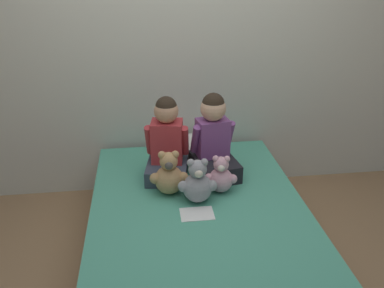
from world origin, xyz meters
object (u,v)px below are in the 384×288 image
child_on_right (214,141)px  teddy_bear_between_children (197,184)px  sign_card (197,214)px  bed (198,231)px  teddy_bear_held_by_left_child (169,176)px  teddy_bear_held_by_right_child (221,176)px  pillow_at_headboard (186,148)px  child_on_left (167,143)px

child_on_right → teddy_bear_between_children: child_on_right is taller
sign_card → bed: bearing=77.2°
teddy_bear_between_children → sign_card: size_ratio=1.46×
bed → teddy_bear_between_children: size_ratio=6.10×
bed → teddy_bear_held_by_left_child: 0.42m
teddy_bear_held_by_right_child → pillow_at_headboard: (-0.17, 0.59, -0.06)m
bed → child_on_left: 0.65m
pillow_at_headboard → sign_card: (-0.02, -0.85, -0.05)m
child_on_left → teddy_bear_between_children: (0.17, -0.37, -0.13)m
teddy_bear_between_children → pillow_at_headboard: size_ratio=0.67×
sign_card → pillow_at_headboard: bearing=88.4°
bed → sign_card: 0.24m
teddy_bear_held_by_right_child → pillow_at_headboard: 0.62m
pillow_at_headboard → sign_card: size_ratio=2.18×
child_on_left → teddy_bear_held_by_left_child: size_ratio=1.92×
child_on_right → teddy_bear_held_by_left_child: (-0.34, -0.24, -0.13)m
bed → pillow_at_headboard: bearing=90.0°
child_on_right → teddy_bear_held_by_right_child: (0.01, -0.27, -0.15)m
child_on_left → child_on_right: size_ratio=0.99×
child_on_left → pillow_at_headboard: bearing=72.2°
teddy_bear_held_by_left_child → teddy_bear_between_children: bearing=-32.7°
child_on_right → pillow_at_headboard: 0.42m
bed → sign_card: (-0.02, -0.11, 0.21)m
teddy_bear_held_by_left_child → teddy_bear_between_children: size_ratio=1.02×
teddy_bear_held_by_left_child → teddy_bear_between_children: teddy_bear_held_by_left_child is taller
teddy_bear_held_by_right_child → pillow_at_headboard: size_ratio=0.58×
child_on_right → sign_card: (-0.19, -0.52, -0.26)m
pillow_at_headboard → teddy_bear_between_children: bearing=-90.1°
teddy_bear_held_by_right_child → teddy_bear_between_children: (-0.17, -0.10, 0.02)m
bed → teddy_bear_held_by_right_child: 0.39m
child_on_left → teddy_bear_held_by_left_child: bearing=-81.8°
bed → teddy_bear_held_by_right_child: teddy_bear_held_by_right_child is taller
child_on_right → teddy_bear_held_by_right_child: child_on_right is taller
teddy_bear_held_by_right_child → pillow_at_headboard: teddy_bear_held_by_right_child is taller
teddy_bear_held_by_right_child → pillow_at_headboard: bearing=117.6°
teddy_bear_held_by_right_child → teddy_bear_between_children: teddy_bear_between_children is taller
child_on_right → pillow_at_headboard: child_on_right is taller
teddy_bear_between_children → child_on_right: bearing=69.3°
teddy_bear_held_by_left_child → teddy_bear_between_children: (0.17, -0.12, -0.00)m
child_on_left → teddy_bear_between_children: bearing=-55.7°
child_on_right → teddy_bear_held_by_left_child: size_ratio=1.95×
teddy_bear_held_by_left_child → pillow_at_headboard: size_ratio=0.68×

